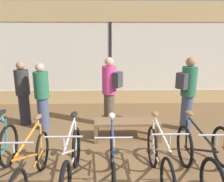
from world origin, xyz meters
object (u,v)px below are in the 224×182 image
bicycle_right (196,161)px  customer_mid_floor (188,92)px  bicycle_center (113,162)px  customer_near_rack (23,92)px  display_bench (127,124)px  customer_near_bench (110,90)px  bicycle_left (32,166)px  bicycle_center_left (72,162)px  bicycle_center_right (159,160)px  customer_by_window (42,95)px

bicycle_right → customer_mid_floor: customer_mid_floor is taller
bicycle_right → bicycle_center: bearing=179.3°
customer_near_rack → customer_mid_floor: (3.93, -0.45, 0.10)m
bicycle_right → customer_mid_floor: bearing=74.6°
bicycle_right → display_bench: bearing=120.4°
customer_mid_floor → customer_near_bench: bearing=171.2°
bicycle_left → bicycle_center_left: bicycle_center_left is taller
bicycle_left → bicycle_center: size_ratio=1.04×
bicycle_center → customer_near_bench: customer_near_bench is taller
bicycle_right → customer_near_bench: 2.63m
display_bench → bicycle_left: bearing=-134.1°
bicycle_center_left → display_bench: size_ratio=1.22×
bicycle_left → customer_mid_floor: customer_mid_floor is taller
display_bench → bicycle_center_right: bearing=-77.2°
bicycle_left → customer_near_bench: 2.63m
bicycle_center_right → customer_near_rack: customer_near_rack is taller
bicycle_right → customer_near_rack: size_ratio=1.10×
bicycle_center → customer_near_bench: (-0.00, 2.24, 0.55)m
customer_by_window → bicycle_right: bearing=-36.8°
display_bench → customer_mid_floor: size_ratio=0.81×
bicycle_center_left → display_bench: bicycle_center_left is taller
customer_mid_floor → bicycle_center: bearing=-132.3°
customer_by_window → customer_near_bench: customer_near_bench is taller
bicycle_center → customer_near_bench: 2.30m
bicycle_center → bicycle_center_right: bicycle_center_right is taller
bicycle_right → bicycle_left: bearing=-178.8°
display_bench → customer_near_rack: (-2.50, 0.92, 0.48)m
display_bench → customer_near_rack: bearing=159.9°
bicycle_center → bicycle_right: 1.24m
customer_near_bench → bicycle_left: bearing=-116.6°
customer_near_rack → bicycle_center_right: bearing=-40.1°
customer_near_rack → customer_mid_floor: 3.96m
bicycle_center → customer_by_window: size_ratio=1.05×
bicycle_left → bicycle_center_left: bearing=8.9°
bicycle_center_right → customer_mid_floor: 2.29m
bicycle_center_left → bicycle_center_right: (1.29, -0.00, 0.02)m
bicycle_center_right → customer_near_bench: (-0.69, 2.22, 0.53)m
bicycle_center_left → customer_by_window: bearing=115.5°
bicycle_center → bicycle_center_left: bearing=178.0°
bicycle_center_right → display_bench: 1.51m
bicycle_left → bicycle_center: bearing=3.3°
bicycle_center_left → bicycle_right: bicycle_right is taller
customer_near_rack → customer_mid_floor: size_ratio=0.92×
display_bench → customer_by_window: bearing=162.6°
bicycle_center_left → bicycle_right: size_ratio=0.98×
customer_near_rack → customer_by_window: customer_near_rack is taller
bicycle_right → display_bench: 1.75m
bicycle_left → bicycle_center_left: (0.55, 0.09, 0.00)m
customer_near_bench → customer_by_window: bearing=-175.3°
bicycle_left → customer_mid_floor: bearing=34.6°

